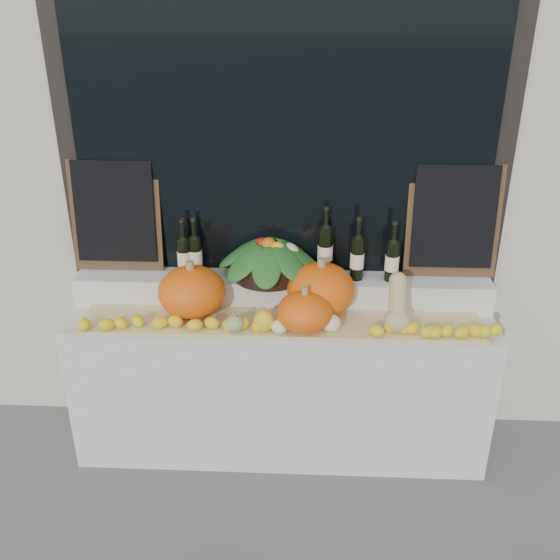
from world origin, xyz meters
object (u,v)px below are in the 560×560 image
object	(u,v)px
pumpkin_left	(192,291)
pumpkin_right	(321,289)
butternut_squash	(397,306)
wine_bottle_tall	(325,250)
produce_bowl	(269,258)

from	to	relation	value
pumpkin_left	pumpkin_right	bearing A→B (deg)	4.26
pumpkin_left	butternut_squash	xyz separation A→B (m)	(1.07, -0.10, -0.01)
wine_bottle_tall	butternut_squash	bearing A→B (deg)	-43.73
pumpkin_right	wine_bottle_tall	xyz separation A→B (m)	(0.02, 0.20, 0.14)
pumpkin_right	produce_bowl	bearing A→B (deg)	151.91
butternut_squash	pumpkin_right	bearing A→B (deg)	159.10
produce_bowl	pumpkin_left	bearing A→B (deg)	-152.83
butternut_squash	produce_bowl	xyz separation A→B (m)	(-0.67, 0.30, 0.12)
pumpkin_left	wine_bottle_tall	bearing A→B (deg)	19.67
pumpkin_left	pumpkin_right	size ratio (longest dim) A/B	0.98
pumpkin_left	butternut_squash	world-z (taller)	butternut_squash
pumpkin_right	wine_bottle_tall	size ratio (longest dim) A/B	0.92
pumpkin_left	produce_bowl	size ratio (longest dim) A/B	0.60
butternut_squash	produce_bowl	world-z (taller)	produce_bowl
butternut_squash	wine_bottle_tall	distance (m)	0.53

